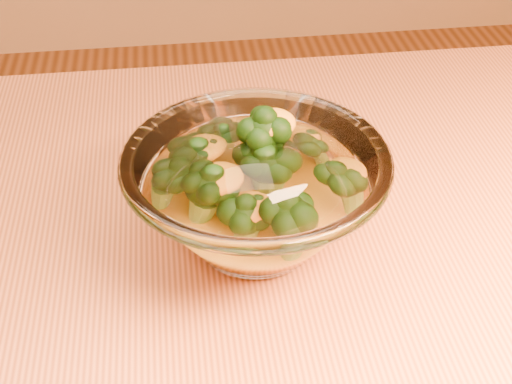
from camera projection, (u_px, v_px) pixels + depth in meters
table at (304, 363)px, 0.65m from camera, size 1.20×0.80×0.75m
glass_bowl at (256, 197)px, 0.60m from camera, size 0.22×0.22×0.10m
cheese_sauce at (256, 216)px, 0.61m from camera, size 0.12×0.12×0.03m
broccoli_heap at (250, 175)px, 0.60m from camera, size 0.17×0.16×0.09m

